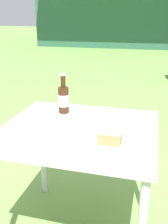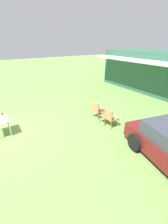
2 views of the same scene
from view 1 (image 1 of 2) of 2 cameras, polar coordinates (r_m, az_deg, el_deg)
name	(u,v)px [view 1 (image 1 of 2)]	position (r m, az deg, el deg)	size (l,w,h in m)	color
cabin_building	(163,10)	(12.92, 16.80, 20.43)	(10.35, 5.43, 2.95)	#2D5B47
patio_table	(79,140)	(1.44, -1.03, -6.05)	(0.82, 0.71, 0.71)	silver
cake_on_plate	(106,140)	(1.22, 4.80, -6.11)	(0.24, 0.24, 0.08)	silver
cola_bottle_near	(64,99)	(1.59, -4.48, 2.88)	(0.07, 0.07, 0.24)	#381E0F
fork	(94,141)	(1.25, 2.24, -6.34)	(0.18, 0.05, 0.01)	silver
loose_bottle_cap	(80,129)	(1.37, -0.87, -3.78)	(0.03, 0.03, 0.01)	silver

